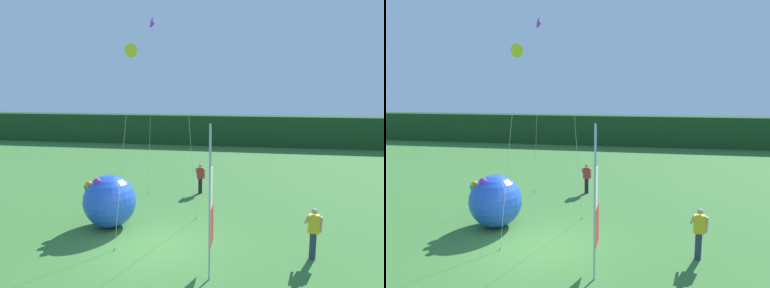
{
  "view_description": "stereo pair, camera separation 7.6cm",
  "coord_description": "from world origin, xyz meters",
  "views": [
    {
      "loc": [
        3.4,
        -11.61,
        5.71
      ],
      "look_at": [
        0.78,
        3.6,
        3.28
      ],
      "focal_mm": 32.54,
      "sensor_mm": 36.0,
      "label": 1
    },
    {
      "loc": [
        3.47,
        -11.6,
        5.71
      ],
      "look_at": [
        0.78,
        3.6,
        3.28
      ],
      "focal_mm": 32.54,
      "sensor_mm": 36.0,
      "label": 2
    }
  ],
  "objects": [
    {
      "name": "ground_plane",
      "position": [
        0.0,
        0.0,
        0.0
      ],
      "size": [
        120.0,
        120.0,
        0.0
      ],
      "primitive_type": "plane",
      "color": "#3D7533"
    },
    {
      "name": "distant_treeline",
      "position": [
        0.0,
        24.46,
        1.52
      ],
      "size": [
        80.0,
        2.4,
        3.04
      ],
      "primitive_type": "cube",
      "color": "#1E421E",
      "rests_on": "ground"
    },
    {
      "name": "banner_flag",
      "position": [
        2.25,
        -1.58,
        2.28
      ],
      "size": [
        0.06,
        1.03,
        4.75
      ],
      "color": "#B7B7BC",
      "rests_on": "ground"
    },
    {
      "name": "person_near_banner",
      "position": [
        0.68,
        6.9,
        0.89
      ],
      "size": [
        0.55,
        0.48,
        1.67
      ],
      "color": "black",
      "rests_on": "ground"
    },
    {
      "name": "person_mid_field",
      "position": [
        5.55,
        0.03,
        0.95
      ],
      "size": [
        0.55,
        0.48,
        1.78
      ],
      "color": "#2D334C",
      "rests_on": "ground"
    },
    {
      "name": "inflatable_balloon",
      "position": [
        -2.36,
        1.57,
        1.11
      ],
      "size": [
        2.2,
        2.2,
        2.2
      ],
      "color": "blue",
      "rests_on": "ground"
    },
    {
      "name": "kite_purple_delta_0",
      "position": [
        -2.23,
        8.1,
        9.29
      ],
      "size": [
        0.54,
        1.97,
        9.69
      ],
      "color": "brown",
      "rests_on": "ground"
    },
    {
      "name": "kite_yellow_delta_1",
      "position": [
        -1.56,
        2.53,
        7.24
      ],
      "size": [
        0.6,
        3.29,
        7.61
      ],
      "color": "brown",
      "rests_on": "ground"
    }
  ]
}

